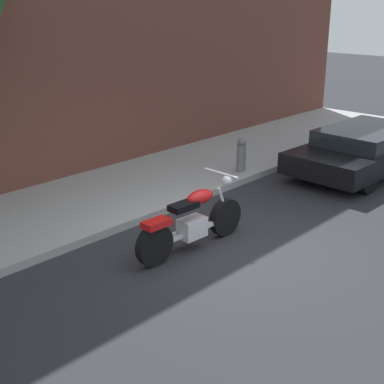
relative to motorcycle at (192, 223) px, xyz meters
name	(u,v)px	position (x,y,z in m)	size (l,w,h in m)	color
ground_plane	(230,247)	(0.46, -0.42, -0.46)	(60.00, 60.00, 0.00)	#28282D
sidewalk	(106,196)	(0.46, 2.77, -0.39)	(21.50, 2.86, 0.14)	#9D9D9D
motorcycle	(192,223)	(0.00, 0.00, 0.00)	(2.21, 0.70, 1.14)	black
parked_car_black	(368,147)	(5.80, -0.09, 0.10)	(4.55, 1.91, 1.03)	black
fire_hydrant	(241,158)	(3.42, 1.71, 0.00)	(0.20, 0.20, 0.91)	slate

